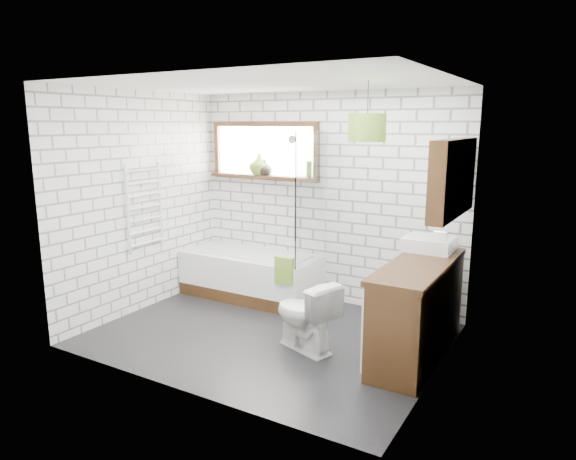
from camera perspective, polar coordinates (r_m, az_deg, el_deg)
The scene contains 22 objects.
floor at distance 5.40m, azimuth -2.23°, elevation -11.61°, with size 3.40×2.60×0.01m, color black.
ceiling at distance 4.97m, azimuth -2.46°, elevation 16.01°, with size 3.40×2.60×0.01m, color white.
wall_back at distance 6.16m, azimuth 4.22°, elevation 3.46°, with size 3.40×0.01×2.50m, color white.
wall_front at distance 4.02m, azimuth -12.40°, elevation -1.24°, with size 3.40×0.01×2.50m, color white.
wall_left at distance 6.11m, azimuth -15.96°, elevation 2.97°, with size 0.01×2.60×2.50m, color white.
wall_right at distance 4.37m, azimuth 16.84°, elevation -0.43°, with size 0.01×2.60×2.50m, color white.
window at distance 6.48m, azimuth -2.73°, elevation 8.77°, with size 1.52×0.16×0.68m, color black.
towel_radiator at distance 6.09m, azimuth -15.64°, elevation 2.48°, with size 0.06×0.52×1.00m, color white.
mirror_cabinet at distance 4.91m, azimuth 17.82°, elevation 5.53°, with size 0.16×1.20×0.70m, color black.
shower_riser at distance 6.29m, azimuth 0.77°, elevation 4.58°, with size 0.02×0.02×1.30m, color silver.
bathtub at distance 6.46m, azimuth -4.11°, elevation -5.00°, with size 1.71×0.76×0.55m, color white.
shower_screen at distance 5.81m, azimuth 2.59°, elevation 3.52°, with size 0.02×0.72×1.50m, color white.
towel_green at distance 5.71m, azimuth -0.41°, elevation -4.52°, with size 0.22×0.06×0.31m, color olive.
towel_beige at distance 5.71m, azimuth -0.41°, elevation -4.52°, with size 0.19×0.05×0.25m, color tan.
vanity at distance 4.95m, azimuth 14.24°, elevation -8.57°, with size 0.50×1.56×0.90m, color black.
basin at distance 5.28m, azimuth 15.41°, elevation -1.50°, with size 0.47×0.41×0.14m, color white.
tap at distance 5.23m, azimuth 17.14°, elevation -1.06°, with size 0.03×0.03×0.15m, color silver.
toilet at distance 4.96m, azimuth 1.86°, elevation -9.36°, with size 0.68×0.39×0.70m, color white.
vase_olive at distance 6.50m, azimuth -3.20°, elevation 7.12°, with size 0.26×0.26×0.27m, color olive.
vase_dark at distance 6.46m, azimuth -2.61°, elevation 6.77°, with size 0.18×0.18×0.19m, color black.
bottle at distance 6.14m, azimuth 2.27°, elevation 6.54°, with size 0.06×0.06×0.20m, color olive.
pendant at distance 4.58m, azimuth 8.78°, elevation 11.18°, with size 0.33×0.33×0.24m, color olive.
Camera 1 is at (2.67, -4.17, 2.13)m, focal length 32.00 mm.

